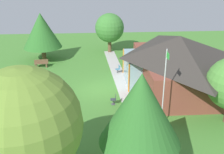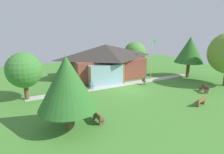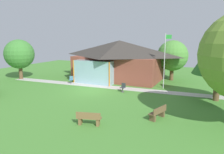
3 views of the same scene
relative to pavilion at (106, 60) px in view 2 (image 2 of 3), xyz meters
The scene contains 13 objects.
ground_plane 7.35m from the pavilion, 88.24° to the right, with size 44.00×44.00×0.00m, color #478433.
pavilion is the anchor object (origin of this frame).
footpath 5.30m from the pavilion, 87.40° to the right, with size 23.35×1.30×0.03m, color #BCB7B2.
flagpole 6.86m from the pavilion, 23.22° to the right, with size 0.64×0.08×5.61m.
bench_front_right 14.80m from the pavilion, 73.39° to the right, with size 1.56×0.83×0.84m.
bench_front_left 14.69m from the pavilion, 114.94° to the right, with size 0.55×1.53×0.84m.
bench_lawn_far_right 13.82m from the pavilion, 55.67° to the right, with size 0.88×1.56×0.84m.
patio_chair_west 6.51m from the pavilion, 127.69° to the right, with size 0.54×0.54×0.86m.
patio_chair_lawn_spare 6.89m from the pavilion, 62.63° to the right, with size 0.48×0.48×0.86m.
tree_east_hedge 12.37m from the pavilion, 24.81° to the right, with size 4.16×4.16×5.99m.
tree_lawn_corner 15.74m from the pavilion, 122.54° to the right, with size 4.39×4.39×5.56m.
tree_behind_pavilion_right 6.59m from the pavilion, 18.81° to the left, with size 3.69×3.69×4.88m.
tree_west_hedge 12.38m from the pavilion, 154.59° to the right, with size 3.62×3.62×4.97m.
Camera 2 is at (-11.35, -20.17, 7.61)m, focal length 32.09 mm.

